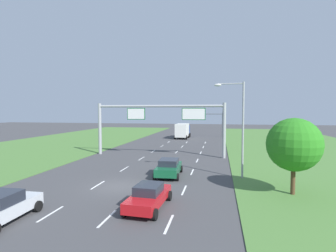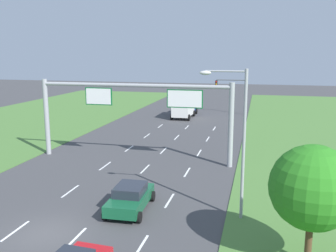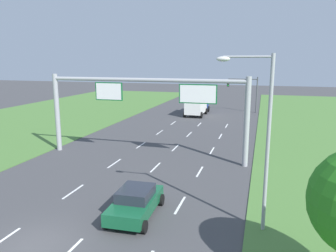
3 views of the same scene
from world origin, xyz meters
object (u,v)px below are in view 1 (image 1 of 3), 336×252
Objects in this scene: car_near_red at (169,167)px; traffic_light_mast at (214,120)px; car_mid_lane at (2,207)px; roadside_tree_near at (294,145)px; car_lead_silver at (149,196)px; box_truck at (183,130)px; street_lamp at (239,121)px; sign_gantry at (161,119)px.

traffic_light_mast is (3.30, 37.85, 3.08)m from car_near_red.
traffic_light_mast reaches higher than car_mid_lane.
car_near_red is 10.75m from roadside_tree_near.
car_mid_lane reaches higher than car_lead_silver.
car_near_red is 13.47m from car_mid_lane.
car_mid_lane is 0.77× the size of traffic_light_mast.
street_lamp is at bearing -73.18° from box_truck.
car_near_red is 7.53m from street_lamp.
sign_gantry is 13.56m from street_lamp.
sign_gantry reaches higher than roadside_tree_near.
sign_gantry reaches higher than car_lead_silver.
car_lead_silver is 0.26× the size of sign_gantry.
box_truck is 1.32× the size of traffic_light_mast.
box_truck is 23.39m from sign_gantry.
box_truck is 0.87× the size of street_lamp.
sign_gantry is at bearing 132.99° from street_lamp.
car_mid_lane is at bearing -137.90° from street_lamp.
car_mid_lane is 18.18m from street_lamp.
sign_gantry reaches higher than car_mid_lane.
street_lamp reaches higher than roadside_tree_near.
street_lamp reaches higher than box_truck.
sign_gantry is (0.26, -23.18, 3.16)m from box_truck.
car_near_red is at bearing -177.12° from street_lamp.
street_lamp is (9.24, -9.92, 0.20)m from sign_gantry.
car_near_red is at bearing -94.98° from traffic_light_mast.
street_lamp is (2.88, -37.54, 1.21)m from traffic_light_mast.
box_truck is 34.59m from street_lamp.
car_mid_lane is 0.58× the size of box_truck.
car_near_red is 0.52× the size of street_lamp.
car_near_red is 0.78× the size of traffic_light_mast.
car_lead_silver is at bearing -155.03° from roadside_tree_near.
sign_gantry is at bearing 103.70° from car_lead_silver.
car_lead_silver is at bearing -79.55° from sign_gantry.
car_mid_lane is (-6.94, -11.54, 0.02)m from car_near_red.
car_lead_silver is (0.31, -8.08, -0.05)m from car_near_red.
traffic_light_mast is at bearing 89.53° from car_lead_silver.
street_lamp is (13.11, 11.85, 4.28)m from car_mid_lane.
car_mid_lane is 45.10m from box_truck.
box_truck reaches higher than car_near_red.
sign_gantry is 28.36m from traffic_light_mast.
car_lead_silver is 10.74m from roadside_tree_near.
street_lamp is at bearing -85.62° from traffic_light_mast.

